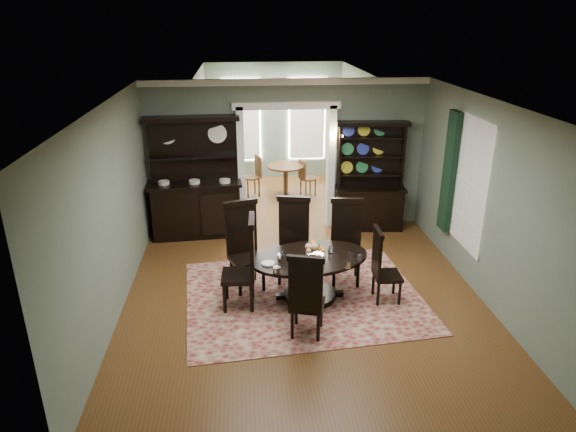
# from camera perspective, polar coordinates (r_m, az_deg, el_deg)

# --- Properties ---
(room) EXTENTS (5.51, 6.01, 3.01)m
(room) POSITION_cam_1_polar(r_m,az_deg,el_deg) (7.43, 1.86, 1.43)
(room) COLOR brown
(room) RESTS_ON ground
(parlor) EXTENTS (3.51, 3.50, 3.01)m
(parlor) POSITION_cam_1_polar(r_m,az_deg,el_deg) (12.71, -1.22, 9.70)
(parlor) COLOR brown
(parlor) RESTS_ON ground
(doorway_trim) EXTENTS (2.08, 0.25, 2.57)m
(doorway_trim) POSITION_cam_1_polar(r_m,az_deg,el_deg) (10.22, -0.18, 7.34)
(doorway_trim) COLOR white
(doorway_trim) RESTS_ON floor
(right_window) EXTENTS (0.15, 1.47, 2.12)m
(right_window) POSITION_cam_1_polar(r_m,az_deg,el_deg) (8.95, 18.55, 3.99)
(right_window) COLOR white
(right_window) RESTS_ON wall_right
(wall_sconce) EXTENTS (0.27, 0.21, 0.21)m
(wall_sconce) POSITION_cam_1_polar(r_m,az_deg,el_deg) (10.14, 5.31, 8.71)
(wall_sconce) COLOR #AD6C2E
(wall_sconce) RESTS_ON back_wall_right
(rug) EXTENTS (3.85, 3.19, 0.01)m
(rug) POSITION_cam_1_polar(r_m,az_deg,el_deg) (8.15, 1.72, -8.85)
(rug) COLOR maroon
(rug) RESTS_ON floor
(dining_table) EXTENTS (2.02, 2.01, 0.71)m
(dining_table) POSITION_cam_1_polar(r_m,az_deg,el_deg) (7.87, 2.47, -5.95)
(dining_table) COLOR black
(dining_table) RESTS_ON rug
(centerpiece) EXTENTS (1.51, 0.97, 0.25)m
(centerpiece) POSITION_cam_1_polar(r_m,az_deg,el_deg) (7.73, 2.91, -4.12)
(centerpiece) COLOR silver
(centerpiece) RESTS_ON dining_table
(chair_far_left) EXTENTS (0.67, 0.65, 1.43)m
(chair_far_left) POSITION_cam_1_polar(r_m,az_deg,el_deg) (8.17, -4.93, -2.96)
(chair_far_left) COLOR black
(chair_far_left) RESTS_ON rug
(chair_far_mid) EXTENTS (0.60, 0.58, 1.40)m
(chair_far_mid) POSITION_cam_1_polar(r_m,az_deg,el_deg) (8.39, 0.60, -2.31)
(chair_far_mid) COLOR black
(chair_far_mid) RESTS_ON rug
(chair_far_right) EXTENTS (0.58, 0.56, 1.39)m
(chair_far_right) POSITION_cam_1_polar(r_m,az_deg,el_deg) (8.40, 6.49, -2.47)
(chair_far_right) COLOR black
(chair_far_right) RESTS_ON rug
(chair_end_left) EXTENTS (0.53, 0.55, 1.43)m
(chair_end_left) POSITION_cam_1_polar(r_m,az_deg,el_deg) (7.58, -4.70, -5.00)
(chair_end_left) COLOR black
(chair_end_left) RESTS_ON rug
(chair_end_right) EXTENTS (0.42, 0.46, 1.19)m
(chair_end_right) POSITION_cam_1_polar(r_m,az_deg,el_deg) (7.87, 10.36, -5.26)
(chair_end_right) COLOR black
(chair_end_right) RESTS_ON rug
(chair_near) EXTENTS (0.57, 0.55, 1.27)m
(chair_near) POSITION_cam_1_polar(r_m,az_deg,el_deg) (6.87, 2.04, -8.72)
(chair_near) COLOR black
(chair_near) RESTS_ON rug
(sideboard) EXTENTS (1.83, 0.76, 2.35)m
(sideboard) POSITION_cam_1_polar(r_m,az_deg,el_deg) (10.19, -10.21, 2.27)
(sideboard) COLOR black
(sideboard) RESTS_ON floor
(welsh_dresser) EXTENTS (1.44, 0.63, 2.19)m
(welsh_dresser) POSITION_cam_1_polar(r_m,az_deg,el_deg) (10.51, 9.07, 2.79)
(welsh_dresser) COLOR black
(welsh_dresser) RESTS_ON floor
(parlor_table) EXTENTS (0.86, 0.86, 0.80)m
(parlor_table) POSITION_cam_1_polar(r_m,az_deg,el_deg) (12.23, -0.27, 4.40)
(parlor_table) COLOR #522C17
(parlor_table) RESTS_ON parlor_floor
(parlor_chair_left) EXTENTS (0.46, 0.45, 0.98)m
(parlor_chair_left) POSITION_cam_1_polar(r_m,az_deg,el_deg) (12.39, -3.82, 4.61)
(parlor_chair_left) COLOR #522C17
(parlor_chair_left) RESTS_ON parlor_floor
(parlor_chair_right) EXTENTS (0.41, 0.41, 0.88)m
(parlor_chair_right) POSITION_cam_1_polar(r_m,az_deg,el_deg) (12.38, 1.99, 4.37)
(parlor_chair_right) COLOR #522C17
(parlor_chair_right) RESTS_ON parlor_floor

